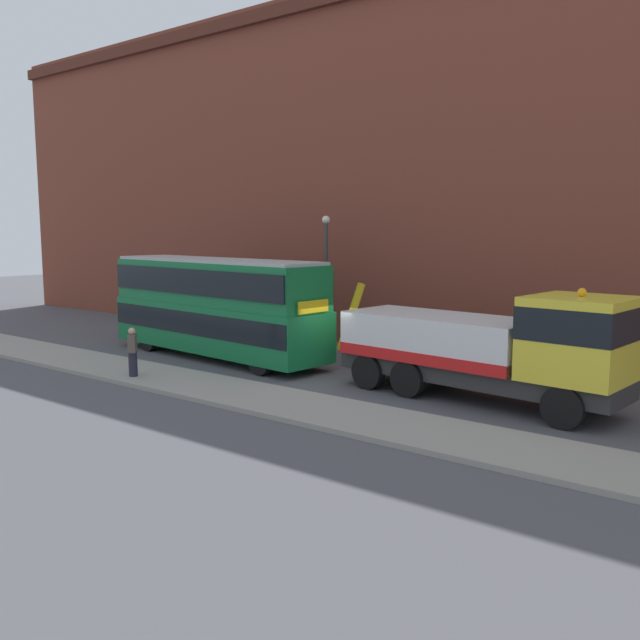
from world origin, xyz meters
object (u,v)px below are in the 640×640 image
(recovery_tow_truck, at_px, (489,346))
(double_decker_bus, at_px, (216,304))
(street_lamp, at_px, (326,270))
(pedestrian_onlooker, at_px, (133,353))

(recovery_tow_truck, distance_m, double_decker_bus, 11.90)
(recovery_tow_truck, bearing_deg, street_lamp, 159.65)
(pedestrian_onlooker, distance_m, street_lamp, 9.80)
(recovery_tow_truck, distance_m, pedestrian_onlooker, 12.05)
(pedestrian_onlooker, bearing_deg, street_lamp, 40.44)
(street_lamp, bearing_deg, pedestrian_onlooker, -98.07)
(pedestrian_onlooker, bearing_deg, double_decker_bus, 58.35)
(recovery_tow_truck, relative_size, street_lamp, 1.75)
(double_decker_bus, bearing_deg, pedestrian_onlooker, -74.89)
(double_decker_bus, bearing_deg, recovery_tow_truck, 5.06)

